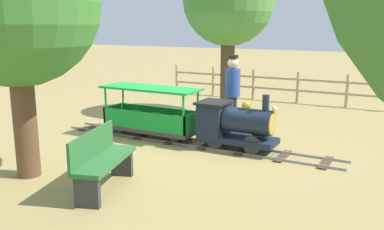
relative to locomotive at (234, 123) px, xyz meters
name	(u,v)px	position (x,y,z in m)	size (l,w,h in m)	color
ground_plane	(171,140)	(0.00, -1.31, -0.49)	(60.00, 60.00, 0.00)	#A38C51
track	(191,142)	(0.00, -0.87, -0.47)	(0.66, 5.70, 0.04)	gray
locomotive	(234,123)	(0.00, 0.00, 0.00)	(0.62, 1.44, 1.01)	#192338
passenger_car	(151,116)	(0.00, -1.77, -0.06)	(0.72, 2.00, 0.97)	#3F3F3F
conductor_person	(233,89)	(-0.92, -0.43, 0.47)	(0.30, 0.30, 1.62)	#282D47
park_bench	(102,160)	(2.57, -0.83, -0.07)	(1.36, 0.75, 0.82)	#2D6B33
oak_tree_near	(229,1)	(-2.74, -1.35, 2.26)	(2.19, 2.19, 3.87)	#4C3823
oak_tree_far	(15,4)	(2.67, -2.15, 2.00)	(2.34, 2.34, 3.67)	brown
fence_section	(275,85)	(-5.12, -0.87, 0.00)	(0.08, 6.78, 0.90)	tan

